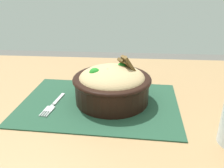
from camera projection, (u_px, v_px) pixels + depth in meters
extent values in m
cube|color=#99754C|center=(92.00, 108.00, 0.67)|extent=(1.06, 0.80, 0.04)
cylinder|color=olive|center=(206.00, 145.00, 1.10)|extent=(0.04, 0.04, 0.70)
cylinder|color=olive|center=(11.00, 135.00, 1.16)|extent=(0.04, 0.04, 0.70)
cube|color=#1E422D|center=(99.00, 103.00, 0.65)|extent=(0.44, 0.31, 0.00)
cylinder|color=black|center=(112.00, 89.00, 0.65)|extent=(0.20, 0.20, 0.07)
torus|color=black|center=(112.00, 79.00, 0.63)|extent=(0.21, 0.21, 0.01)
ellipsoid|color=tan|center=(112.00, 79.00, 0.63)|extent=(0.24, 0.24, 0.06)
sphere|color=#217E23|center=(95.00, 73.00, 0.62)|extent=(0.03, 0.03, 0.03)
sphere|color=#217E23|center=(108.00, 73.00, 0.62)|extent=(0.03, 0.03, 0.03)
sphere|color=#217E23|center=(122.00, 68.00, 0.66)|extent=(0.03, 0.03, 0.03)
cylinder|color=orange|center=(101.00, 74.00, 0.62)|extent=(0.01, 0.03, 0.01)
cylinder|color=orange|center=(118.00, 68.00, 0.67)|extent=(0.04, 0.01, 0.01)
cylinder|color=orange|center=(106.00, 71.00, 0.65)|extent=(0.02, 0.03, 0.01)
cube|color=brown|center=(132.00, 67.00, 0.63)|extent=(0.04, 0.03, 0.06)
cube|color=brown|center=(130.00, 67.00, 0.64)|extent=(0.04, 0.03, 0.04)
cube|color=brown|center=(128.00, 64.00, 0.65)|extent=(0.04, 0.04, 0.05)
cube|color=brown|center=(125.00, 64.00, 0.66)|extent=(0.05, 0.05, 0.04)
cube|color=#BABABA|center=(59.00, 99.00, 0.67)|extent=(0.02, 0.07, 0.00)
cube|color=#BABABA|center=(53.00, 106.00, 0.63)|extent=(0.01, 0.01, 0.00)
cube|color=#BABABA|center=(49.00, 109.00, 0.61)|extent=(0.03, 0.03, 0.00)
cube|color=#BABABA|center=(42.00, 114.00, 0.59)|extent=(0.01, 0.02, 0.00)
cube|color=#BABABA|center=(44.00, 114.00, 0.59)|extent=(0.01, 0.02, 0.00)
cube|color=#BABABA|center=(46.00, 114.00, 0.59)|extent=(0.01, 0.02, 0.00)
cube|color=#BABABA|center=(48.00, 114.00, 0.59)|extent=(0.01, 0.02, 0.00)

